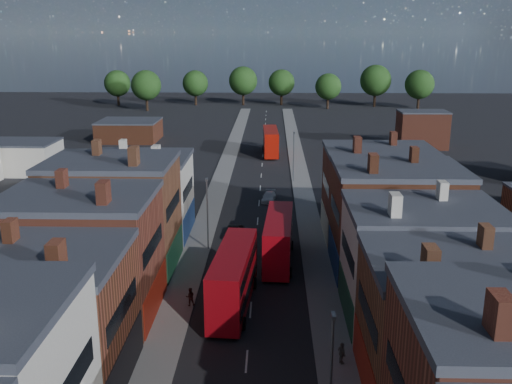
# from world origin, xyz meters

# --- Properties ---
(pavement_west) EXTENTS (3.00, 200.00, 0.12)m
(pavement_west) POSITION_xyz_m (-6.50, 50.00, 0.06)
(pavement_west) COLOR gray
(pavement_west) RESTS_ON ground
(pavement_east) EXTENTS (3.00, 200.00, 0.12)m
(pavement_east) POSITION_xyz_m (6.50, 50.00, 0.06)
(pavement_east) COLOR gray
(pavement_east) RESTS_ON ground
(terrace_east) EXTENTS (12.00, 80.00, 10.80)m
(terrace_east) POSITION_xyz_m (14.00, 0.00, 5.40)
(terrace_east) COLOR brown
(terrace_east) RESTS_ON ground
(lamp_post_1) EXTENTS (0.25, 0.70, 8.12)m
(lamp_post_1) POSITION_xyz_m (5.20, 0.00, 4.70)
(lamp_post_1) COLOR slate
(lamp_post_1) RESTS_ON ground
(lamp_post_2) EXTENTS (0.25, 0.70, 8.12)m
(lamp_post_2) POSITION_xyz_m (-5.20, 30.00, 4.70)
(lamp_post_2) COLOR slate
(lamp_post_2) RESTS_ON ground
(lamp_post_3) EXTENTS (0.25, 0.70, 8.12)m
(lamp_post_3) POSITION_xyz_m (5.20, 60.00, 4.70)
(lamp_post_3) COLOR slate
(lamp_post_3) RESTS_ON ground
(bus_0) EXTENTS (3.79, 12.22, 5.20)m
(bus_0) POSITION_xyz_m (-1.50, 16.54, 2.80)
(bus_0) COLOR #A80912
(bus_0) RESTS_ON ground
(bus_1) EXTENTS (3.39, 11.62, 4.96)m
(bus_1) POSITION_xyz_m (2.49, 26.67, 2.68)
(bus_1) COLOR red
(bus_1) RESTS_ON ground
(bus_2) EXTENTS (3.30, 11.76, 5.04)m
(bus_2) POSITION_xyz_m (1.50, 80.85, 2.72)
(bus_2) COLOR #A61207
(bus_2) RESTS_ON ground
(car_2) EXTENTS (2.23, 4.38, 1.18)m
(car_2) POSITION_xyz_m (-2.63, 34.31, 0.59)
(car_2) COLOR black
(car_2) RESTS_ON ground
(car_3) EXTENTS (2.21, 4.42, 1.23)m
(car_3) POSITION_xyz_m (1.35, 49.04, 0.62)
(car_3) COLOR silver
(car_3) RESTS_ON ground
(ped_1) EXTENTS (0.88, 0.62, 1.64)m
(ped_1) POSITION_xyz_m (-5.30, 16.49, 0.94)
(ped_1) COLOR #3A1A17
(ped_1) RESTS_ON pavement_west
(ped_3) EXTENTS (0.77, 1.07, 1.66)m
(ped_3) POSITION_xyz_m (6.85, 7.74, 0.95)
(ped_3) COLOR #58524B
(ped_3) RESTS_ON pavement_east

